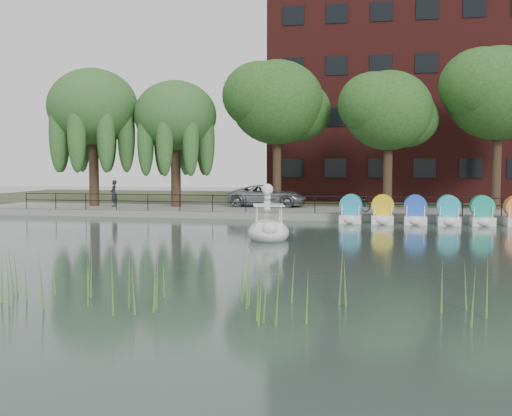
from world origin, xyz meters
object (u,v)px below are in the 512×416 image
(minivan, at_px, (267,194))
(bicycle, at_px, (357,203))
(pedestrian, at_px, (114,191))
(swan_boat, at_px, (268,227))

(minivan, distance_m, bicycle, 6.61)
(pedestrian, xyz_separation_m, swan_boat, (12.47, -12.22, -0.88))
(bicycle, relative_size, pedestrian, 0.87)
(minivan, height_order, pedestrian, pedestrian)
(bicycle, xyz_separation_m, pedestrian, (-15.62, 0.85, 0.49))
(bicycle, height_order, pedestrian, pedestrian)
(bicycle, relative_size, swan_boat, 0.56)
(swan_boat, bearing_deg, bicycle, 61.18)
(pedestrian, distance_m, swan_boat, 17.48)
(swan_boat, bearing_deg, minivan, 87.52)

